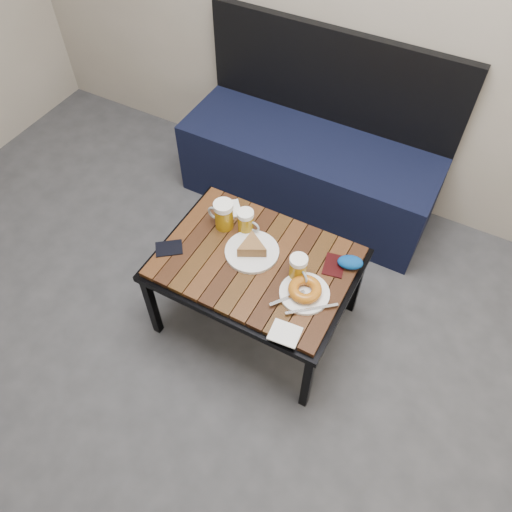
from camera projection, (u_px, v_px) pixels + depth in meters
The scene contains 13 objects.
ground at pixel (131, 472), 2.03m from camera, with size 4.00×4.00×0.00m, color #2D2D30.
bench at pixel (310, 164), 2.79m from camera, with size 1.40×0.50×0.95m.
cafe_table at pixel (256, 266), 2.14m from camera, with size 0.84×0.62×0.47m.
beer_mug_left at pixel (223, 215), 2.18m from camera, with size 0.13×0.09×0.14m.
beer_mug_centre at pixel (246, 222), 2.17m from camera, with size 0.11×0.07×0.12m.
beer_mug_right at pixel (298, 268), 2.01m from camera, with size 0.11×0.10×0.12m.
plate_pie at pixel (252, 249), 2.11m from camera, with size 0.23×0.23×0.07m.
plate_bagel at pixel (305, 291), 1.98m from camera, with size 0.25×0.23×0.06m.
napkin_left at pixel (229, 209), 2.29m from camera, with size 0.15×0.15×0.01m.
napkin_right at pixel (285, 333), 1.89m from camera, with size 0.12×0.11×0.01m.
passport_navy at pixel (169, 248), 2.15m from camera, with size 0.08×0.11×0.01m, color black.
passport_burgundy at pixel (334, 265), 2.09m from camera, with size 0.09×0.12×0.01m, color black.
knit_pouch at pixel (350, 262), 2.07m from camera, with size 0.11×0.07×0.05m, color #05138C.
Camera 1 is at (0.72, -0.26, 2.14)m, focal length 35.00 mm.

